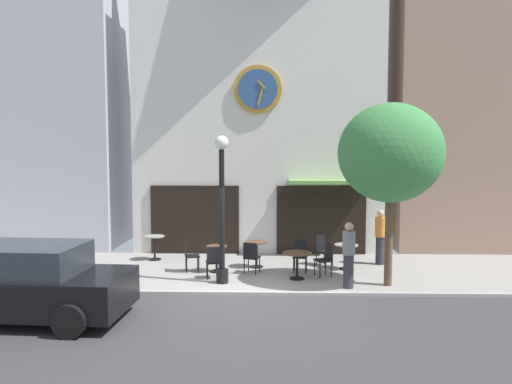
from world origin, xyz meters
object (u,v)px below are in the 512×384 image
Objects in this scene: cafe_chair_under_awning at (326,257)px; cafe_chair_near_lamp at (251,255)px; cafe_table_near_door at (297,259)px; cafe_table_center at (155,244)px; cafe_chair_curbside at (189,253)px; cafe_chair_corner at (323,248)px; pedestrian_orange at (380,236)px; cafe_chair_mid_row at (300,253)px; cafe_chair_near_tree at (214,260)px; street_tree at (391,153)px; cafe_table_near_curb at (257,250)px; street_lamp at (222,209)px; cafe_table_center_right at (346,252)px; pedestrian_grey at (349,254)px; parked_car_black at (22,283)px; cafe_table_center_left at (217,255)px.

cafe_chair_near_lamp is at bearing 174.15° from cafe_chair_under_awning.
cafe_chair_near_lamp is at bearing 156.94° from cafe_table_near_door.
cafe_chair_curbside is (1.35, -1.50, 0.02)m from cafe_table_center.
pedestrian_orange is (1.76, 0.16, 0.33)m from cafe_chair_corner.
cafe_chair_curbside is at bearing -178.34° from cafe_chair_mid_row.
cafe_chair_curbside is 1.14m from cafe_chair_near_tree.
street_tree is at bearing -32.75° from cafe_chair_mid_row.
cafe_table_near_curb is (-3.43, 1.88, -2.86)m from street_tree.
street_lamp is 4.81× the size of cafe_table_near_door.
cafe_table_center_right is 0.82× the size of cafe_chair_near_lamp.
cafe_table_center is 1.05× the size of cafe_table_center_right.
cafe_table_center is at bearing 173.71° from cafe_chair_corner.
cafe_table_near_curb is 1.05× the size of cafe_table_center_right.
pedestrian_grey is 0.38× the size of parked_car_black.
cafe_table_center is 0.86× the size of cafe_chair_corner.
cafe_chair_curbside is at bearing 166.26° from cafe_table_near_door.
cafe_table_center_right is 4.55m from cafe_chair_curbside.
street_tree is 3.89m from cafe_chair_corner.
cafe_table_center is 1.00× the size of cafe_table_near_curb.
street_tree is (4.28, -0.12, 1.43)m from street_lamp.
street_tree is 3.48m from pedestrian_orange.
cafe_chair_under_awning is (3.06, -0.42, 0.04)m from cafe_table_center_left.
cafe_table_center_left is 0.79m from cafe_chair_curbside.
cafe_table_near_curb is 0.86× the size of cafe_chair_near_tree.
cafe_chair_corner is (2.85, 2.09, -1.42)m from street_lamp.
cafe_chair_mid_row is at bearing -158.42° from pedestrian_orange.
pedestrian_grey is at bearing -12.23° from cafe_chair_near_tree.
cafe_table_center_left is 3.85m from pedestrian_grey.
pedestrian_grey reaches higher than cafe_table_near_door.
street_lamp is 5.09× the size of cafe_table_center_left.
cafe_table_near_door is 3.22m from pedestrian_orange.
parked_car_black is (-7.03, -2.51, -0.10)m from pedestrian_grey.
cafe_table_near_door is at bearing -49.60° from cafe_table_near_curb.
cafe_table_center is 0.86× the size of cafe_chair_near_tree.
cafe_table_near_door is at bearing 166.49° from street_tree.
cafe_chair_near_lamp is at bearing 31.93° from cafe_chair_near_tree.
cafe_table_near_curb is 2.02m from cafe_chair_corner.
cafe_table_center_right is at bearing 12.12° from cafe_chair_mid_row.
street_tree is at bearing -97.97° from pedestrian_orange.
pedestrian_orange is (4.61, 2.25, -1.09)m from street_lamp.
cafe_table_center_left is at bearing -0.16° from cafe_chair_curbside.
cafe_chair_mid_row is 7.26m from parked_car_black.
pedestrian_orange is at bearing -3.44° from cafe_table_center.
pedestrian_orange is 9.88m from parked_car_black.
cafe_chair_mid_row is (3.18, 0.09, 0.00)m from cafe_chair_curbside.
cafe_table_near_curb is 0.97× the size of cafe_table_near_door.
cafe_chair_under_awning is at bearing -20.25° from cafe_table_center.
cafe_table_near_door is 0.89× the size of cafe_chair_near_tree.
cafe_chair_near_lamp is (-2.07, 0.21, 0.00)m from cafe_chair_under_awning.
cafe_table_near_curb is 0.18× the size of parked_car_black.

